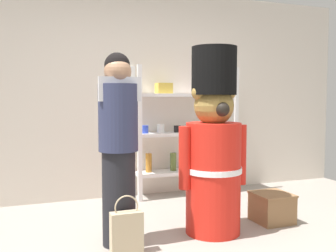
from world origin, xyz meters
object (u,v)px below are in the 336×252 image
(person_shopper, at_px, (118,145))
(merchandise_shelf, at_px, (184,131))
(display_crate, at_px, (272,207))
(shopping_bag, at_px, (127,232))
(teddy_bear_guard, at_px, (213,149))

(person_shopper, bearing_deg, merchandise_shelf, 49.67)
(merchandise_shelf, xyz_separation_m, person_shopper, (-1.19, -1.40, 0.04))
(merchandise_shelf, distance_m, display_crate, 1.56)
(shopping_bag, bearing_deg, merchandise_shelf, 53.90)
(person_shopper, bearing_deg, display_crate, 1.53)
(merchandise_shelf, xyz_separation_m, shopping_bag, (-1.17, -1.61, -0.63))
(shopping_bag, distance_m, display_crate, 1.58)
(person_shopper, bearing_deg, teddy_bear_guard, -1.39)
(merchandise_shelf, bearing_deg, display_crate, -74.06)
(teddy_bear_guard, bearing_deg, person_shopper, 178.61)
(person_shopper, height_order, display_crate, person_shopper)
(teddy_bear_guard, height_order, person_shopper, teddy_bear_guard)
(teddy_bear_guard, relative_size, person_shopper, 1.05)
(merchandise_shelf, xyz_separation_m, display_crate, (0.39, -1.35, -0.67))
(merchandise_shelf, distance_m, shopping_bag, 2.09)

